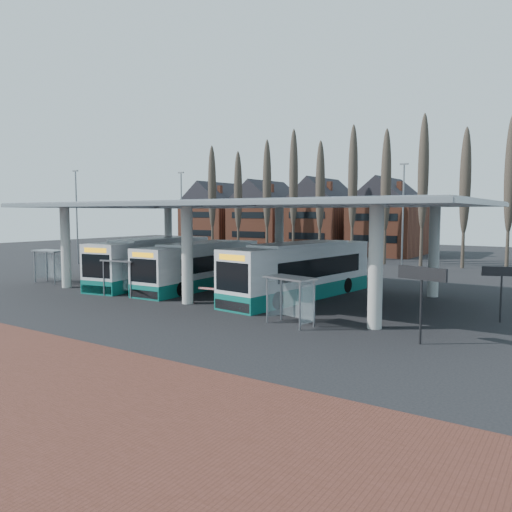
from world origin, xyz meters
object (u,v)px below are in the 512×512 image
Objects in this scene: bus_1 at (201,266)px; shelter_2 at (292,290)px; shelter_0 at (52,259)px; shelter_1 at (123,269)px; bus_2 at (301,272)px; bus_0 at (153,262)px.

bus_1 reaches higher than shelter_2.
shelter_1 is (9.72, -1.19, -0.12)m from shelter_0.
bus_1 is 0.92× the size of bus_2.
bus_0 is at bearing 179.99° from bus_1.
bus_0 is at bearing -171.26° from bus_2.
bus_2 is 8.08m from shelter_2.
bus_0 reaches higher than shelter_2.
shelter_2 is (11.82, -7.12, 0.16)m from bus_1.
bus_2 is 20.64m from shelter_0.
shelter_1 is at bearing -72.75° from bus_0.
shelter_2 is (13.82, -1.35, -0.02)m from shelter_1.
shelter_0 is (-20.08, -4.77, 0.18)m from bus_2.
bus_0 is 1.07× the size of bus_1.
bus_2 reaches higher than bus_0.
bus_1 is at bearing 62.49° from shelter_1.
bus_2 is at bearing -7.46° from bus_0.
bus_2 is 4.66× the size of shelter_0.
shelter_0 is (-6.95, -4.36, 0.21)m from bus_0.
shelter_1 is (-2.00, -5.77, 0.18)m from bus_1.
shelter_0 is at bearing 164.65° from shelter_1.
bus_0 is 8.21m from shelter_0.
bus_0 is 13.14m from bus_2.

